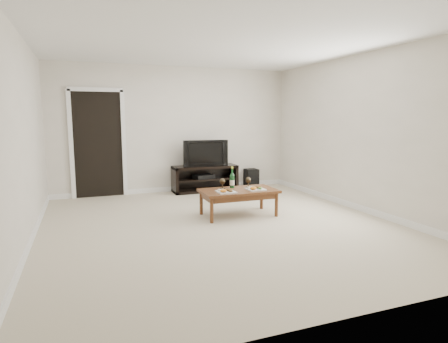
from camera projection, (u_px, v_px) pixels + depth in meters
The scene contains 14 objects.
floor at pixel (221, 225), 5.47m from camera, with size 5.50×5.50×0.00m, color beige.
back_wall at pixel (175, 130), 7.84m from camera, with size 5.00×0.04×2.60m, color silver.
ceiling at pixel (221, 39), 5.09m from camera, with size 5.00×5.50×0.04m, color white.
doorway at pixel (98, 145), 7.31m from camera, with size 0.90×0.02×2.05m, color black.
media_console at pixel (205, 178), 7.93m from camera, with size 1.37×0.45×0.55m, color black.
television at pixel (205, 153), 7.85m from camera, with size 0.95×0.12×0.55m, color black.
av_receiver at pixel (204, 176), 7.90m from camera, with size 0.40×0.30×0.08m, color black.
subwoofer at pixel (251, 178), 8.41m from camera, with size 0.27×0.27×0.41m, color black.
coffee_table at pixel (238, 203), 5.99m from camera, with size 1.20×0.66×0.42m, color #5B3419.
plate_left at pixel (226, 190), 5.74m from camera, with size 0.27×0.27×0.07m, color white.
plate_right at pixel (255, 188), 5.95m from camera, with size 0.27×0.27×0.07m, color white.
wine_bottle at pixel (232, 177), 6.10m from camera, with size 0.07×0.07×0.35m, color #103A19.
goblet_left at pixel (222, 183), 6.04m from camera, with size 0.09×0.09×0.17m, color #32291B, non-canonical shape.
goblet_right at pixel (248, 182), 6.17m from camera, with size 0.09×0.09×0.17m, color #32291B, non-canonical shape.
Camera 1 is at (-1.83, -4.97, 1.57)m, focal length 30.00 mm.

